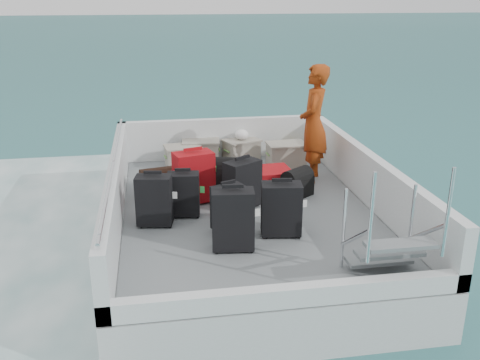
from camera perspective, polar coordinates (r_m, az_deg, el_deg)
The scene contains 22 objects.
ground at distance 7.60m, azimuth 0.67°, elevation -7.32°, with size 160.00×160.00×0.00m, color #175352.
ferry_hull at distance 7.47m, azimuth 0.68°, elevation -5.27°, with size 3.60×5.00×0.60m, color silver.
deck at distance 7.35m, azimuth 0.69°, elevation -3.08°, with size 3.30×4.70×0.02m, color slate.
deck_fittings at distance 6.98m, azimuth 3.96°, elevation -0.99°, with size 3.60×5.00×0.90m.
suitcase_1 at distance 6.78m, azimuth -9.13°, elevation -2.24°, with size 0.44×0.25×0.66m, color black.
suitcase_2 at distance 7.02m, azimuth -6.04°, elevation -1.59°, with size 0.41×0.25×0.59m, color black.
suitcase_3 at distance 6.06m, azimuth -0.76°, elevation -4.33°, with size 0.48×0.28×0.72m, color black.
suitcase_4 at distance 6.57m, azimuth -1.27°, elevation -3.05°, with size 0.39×0.23×0.58m, color black.
suitcase_5 at distance 7.45m, azimuth -4.94°, elevation 0.25°, with size 0.53×0.32×0.73m, color #AC0D18.
suitcase_6 at distance 6.45m, azimuth 4.42°, elevation -3.19°, with size 0.48×0.28×0.66m, color black.
suitcase_7 at distance 7.22m, azimuth 0.25°, elevation -0.52°, with size 0.48×0.28×0.67m, color black.
suitcase_8 at distance 7.95m, azimuth 2.49°, elevation 0.02°, with size 0.53×0.81×0.32m, color #AC0D18.
duffel_0 at distance 7.84m, azimuth -8.50°, elevation -0.48°, with size 0.56×0.30×0.32m, color black, non-canonical shape.
duffel_1 at distance 8.24m, azimuth -2.09°, elevation 0.72°, with size 0.49×0.30×0.32m, color black, non-canonical shape.
duffel_2 at distance 7.76m, azimuth 6.10°, elevation -0.57°, with size 0.43×0.30×0.32m, color black, non-canonical shape.
crate_0 at distance 9.04m, azimuth -6.08°, elevation 2.42°, with size 0.56×0.39×0.34m, color gray.
crate_1 at distance 9.29m, azimuth -4.18°, elevation 3.01°, with size 0.60×0.41×0.36m, color gray.
crate_2 at distance 9.38m, azimuth 0.17°, elevation 3.16°, with size 0.56×0.39×0.34m, color gray.
crate_3 at distance 9.10m, azimuth 4.93°, elevation 2.65°, with size 0.61×0.42×0.37m, color gray.
yellow_bag at distance 9.60m, azimuth 5.75°, elevation 3.06°, with size 0.28×0.26×0.22m, color gold.
white_bag at distance 9.31m, azimuth 0.18°, elevation 4.69°, with size 0.24×0.24×0.18m, color white.
passenger at distance 8.25m, azimuth 7.85°, elevation 5.94°, with size 0.67×0.43×1.80m, color #D14913.
Camera 1 is at (-1.20, -6.68, 3.43)m, focal length 40.00 mm.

